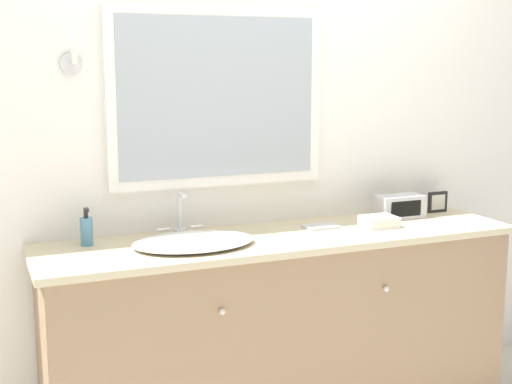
# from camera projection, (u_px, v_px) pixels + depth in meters

# --- Properties ---
(wall_back) EXTENTS (8.00, 0.18, 2.55)m
(wall_back) POSITION_uv_depth(u_px,v_px,m) (255.00, 132.00, 3.30)
(wall_back) COLOR white
(wall_back) RESTS_ON ground_plane
(vanity_counter) EXTENTS (2.13, 0.54, 0.86)m
(vanity_counter) POSITION_uv_depth(u_px,v_px,m) (281.00, 328.00, 3.18)
(vanity_counter) COLOR #937556
(vanity_counter) RESTS_ON ground_plane
(sink_basin) EXTENTS (0.51, 0.41, 0.19)m
(sink_basin) POSITION_uv_depth(u_px,v_px,m) (193.00, 241.00, 2.93)
(sink_basin) COLOR white
(sink_basin) RESTS_ON vanity_counter
(soap_bottle) EXTENTS (0.05, 0.05, 0.16)m
(soap_bottle) POSITION_uv_depth(u_px,v_px,m) (87.00, 230.00, 2.92)
(soap_bottle) COLOR teal
(soap_bottle) RESTS_ON vanity_counter
(appliance_box) EXTENTS (0.23, 0.11, 0.11)m
(appliance_box) POSITION_uv_depth(u_px,v_px,m) (400.00, 207.00, 3.44)
(appliance_box) COLOR #BCBCC1
(appliance_box) RESTS_ON vanity_counter
(picture_frame) EXTENTS (0.11, 0.01, 0.10)m
(picture_frame) POSITION_uv_depth(u_px,v_px,m) (438.00, 202.00, 3.57)
(picture_frame) COLOR black
(picture_frame) RESTS_ON vanity_counter
(hand_towel_near_sink) EXTENTS (0.15, 0.13, 0.05)m
(hand_towel_near_sink) POSITION_uv_depth(u_px,v_px,m) (379.00, 222.00, 3.26)
(hand_towel_near_sink) COLOR white
(hand_towel_near_sink) RESTS_ON vanity_counter
(metal_tray) EXTENTS (0.16, 0.10, 0.01)m
(metal_tray) POSITION_uv_depth(u_px,v_px,m) (321.00, 227.00, 3.24)
(metal_tray) COLOR silver
(metal_tray) RESTS_ON vanity_counter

